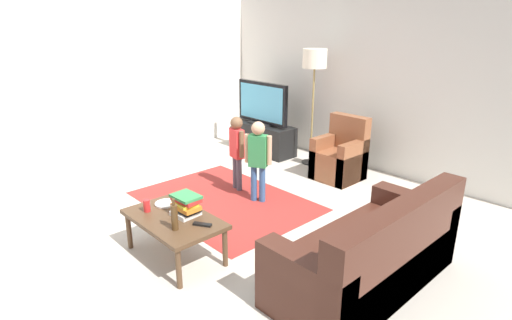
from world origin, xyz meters
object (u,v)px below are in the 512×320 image
object	(u,v)px
tv	(262,104)
couch	(374,258)
tv_remote	(202,224)
tv_stand	(263,138)
book_stack	(186,205)
coffee_table	(174,222)
bottle	(174,217)
plate	(166,203)
armchair	(341,158)
soda_can	(147,206)
floor_lamp	(315,65)
child_center	(258,154)
child_near_tv	(237,146)

from	to	relation	value
tv	couch	world-z (taller)	tv
couch	tv_remote	xyz separation A→B (m)	(-1.23, -0.86, 0.14)
tv_stand	couch	world-z (taller)	couch
tv	book_stack	bearing A→B (deg)	-55.80
tv	coffee_table	xyz separation A→B (m)	(1.86, -2.92, -0.48)
tv_remote	book_stack	bearing A→B (deg)	145.90
tv	tv_remote	size ratio (longest dim) A/B	6.47
couch	tv	bearing A→B (deg)	150.09
tv	coffee_table	size ratio (longest dim) A/B	1.10
book_stack	tv_stand	bearing A→B (deg)	124.00
bottle	plate	xyz separation A→B (m)	(-0.52, 0.22, -0.12)
armchair	soda_can	size ratio (longest dim) A/B	7.50
armchair	floor_lamp	world-z (taller)	floor_lamp
tv_stand	book_stack	xyz separation A→B (m)	(1.91, -2.83, 0.28)
armchair	book_stack	size ratio (longest dim) A/B	3.12
floor_lamp	coffee_table	distance (m)	3.43
soda_can	floor_lamp	bearing A→B (deg)	101.15
floor_lamp	bottle	distance (m)	3.55
bottle	tv_remote	distance (m)	0.27
tv_stand	child_center	distance (m)	2.10
child_near_tv	book_stack	distance (m)	1.70
child_center	soda_can	bearing A→B (deg)	-85.37
floor_lamp	child_center	distance (m)	1.94
floor_lamp	child_center	bearing A→B (deg)	-72.73
floor_lamp	child_near_tv	distance (m)	1.82
bottle	soda_can	world-z (taller)	bottle
soda_can	tv_remote	bearing A→B (deg)	20.14
tv_stand	book_stack	size ratio (longest dim) A/B	4.17
child_near_tv	plate	distance (m)	1.56
couch	armchair	world-z (taller)	armchair
tv_remote	soda_can	world-z (taller)	soda_can
couch	child_near_tv	world-z (taller)	child_near_tv
armchair	child_center	distance (m)	1.48
bottle	soda_can	bearing A→B (deg)	180.00
tv	child_near_tv	size ratio (longest dim) A/B	1.10
tv	bottle	size ratio (longest dim) A/B	3.72
child_center	coffee_table	distance (m)	1.54
couch	bottle	distance (m)	1.73
couch	tv_remote	distance (m)	1.51
tv_stand	tv_remote	size ratio (longest dim) A/B	7.06
floor_lamp	tv_remote	world-z (taller)	floor_lamp
tv_stand	book_stack	world-z (taller)	book_stack
floor_lamp	book_stack	xyz separation A→B (m)	(0.96, -2.98, -1.02)
tv_stand	floor_lamp	world-z (taller)	floor_lamp
tv	child_center	distance (m)	2.06
soda_can	plate	world-z (taller)	soda_can
child_near_tv	coffee_table	size ratio (longest dim) A/B	1.00
plate	floor_lamp	bearing A→B (deg)	101.59
child_center	coffee_table	xyz separation A→B (m)	(0.41, -1.47, -0.25)
child_center	tv_remote	xyz separation A→B (m)	(0.73, -1.37, -0.19)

